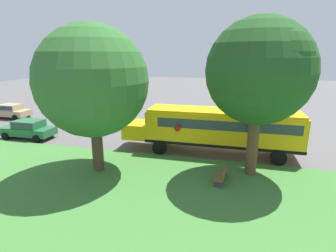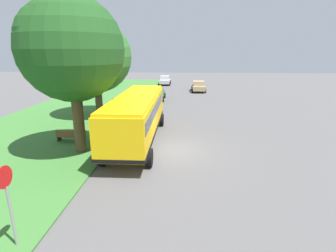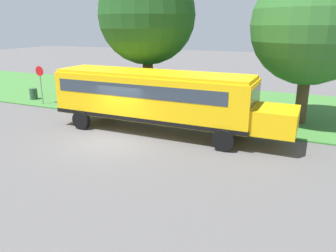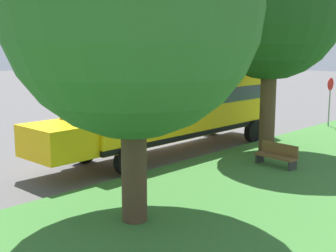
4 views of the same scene
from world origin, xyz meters
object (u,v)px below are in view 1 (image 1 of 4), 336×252
(car_tan_middle, at_px, (10,110))
(oak_tree_roadside_mid, at_px, (91,83))
(car_green_nearest, at_px, (28,128))
(park_bench, at_px, (222,175))
(school_bus, at_px, (218,127))
(oak_tree_beside_bus, at_px, (262,70))

(car_tan_middle, height_order, oak_tree_roadside_mid, oak_tree_roadside_mid)
(car_tan_middle, bearing_deg, oak_tree_roadside_mid, -122.22)
(car_green_nearest, distance_m, park_bench, 16.74)
(school_bus, xyz_separation_m, oak_tree_beside_bus, (-3.26, -2.29, 4.14))
(car_green_nearest, bearing_deg, oak_tree_roadside_mid, -117.47)
(oak_tree_beside_bus, bearing_deg, park_bench, 127.02)
(car_tan_middle, xyz_separation_m, oak_tree_beside_bus, (-8.52, -25.24, 5.19))
(oak_tree_beside_bus, bearing_deg, oak_tree_roadside_mid, 100.63)
(school_bus, bearing_deg, park_bench, -172.87)
(car_tan_middle, bearing_deg, park_bench, -112.67)
(car_tan_middle, distance_m, oak_tree_beside_bus, 27.14)
(oak_tree_roadside_mid, distance_m, park_bench, 8.78)
(car_green_nearest, height_order, oak_tree_beside_bus, oak_tree_beside_bus)
(oak_tree_beside_bus, height_order, oak_tree_roadside_mid, oak_tree_beside_bus)
(school_bus, height_order, park_bench, school_bus)
(oak_tree_beside_bus, relative_size, oak_tree_roadside_mid, 1.03)
(car_tan_middle, relative_size, park_bench, 2.68)
(school_bus, distance_m, park_bench, 4.82)
(car_green_nearest, height_order, car_tan_middle, same)
(car_tan_middle, bearing_deg, car_green_nearest, -127.37)
(park_bench, bearing_deg, car_green_nearest, 75.38)
(car_tan_middle, bearing_deg, school_bus, -102.93)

